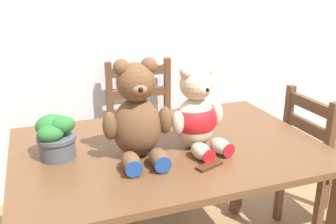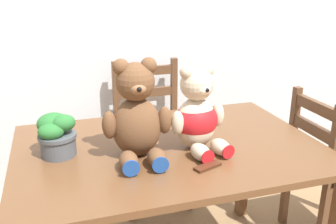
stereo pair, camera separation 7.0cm
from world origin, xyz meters
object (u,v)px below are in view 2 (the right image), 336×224
object	(u,v)px
teddy_bear_left	(137,116)
potted_plant	(56,134)
wooden_chair_behind	(151,135)
wooden_chair_side	(328,167)
teddy_bear_right	(197,116)
chocolate_bar	(208,166)

from	to	relation	value
teddy_bear_left	potted_plant	xyz separation A→B (m)	(-0.33, 0.11, -0.08)
wooden_chair_behind	potted_plant	world-z (taller)	wooden_chair_behind
wooden_chair_side	potted_plant	world-z (taller)	potted_plant
wooden_chair_side	potted_plant	distance (m)	1.52
wooden_chair_side	teddy_bear_right	xyz separation A→B (m)	(-0.88, -0.13, 0.45)
wooden_chair_side	teddy_bear_right	world-z (taller)	teddy_bear_right
wooden_chair_side	chocolate_bar	xyz separation A→B (m)	(-0.90, -0.33, 0.31)
teddy_bear_left	chocolate_bar	bearing A→B (deg)	144.67
teddy_bear_left	potted_plant	world-z (taller)	teddy_bear_left
chocolate_bar	teddy_bear_right	bearing A→B (deg)	81.92
teddy_bear_left	potted_plant	bearing A→B (deg)	-16.40
teddy_bear_right	chocolate_bar	bearing A→B (deg)	70.53
wooden_chair_side	potted_plant	bearing A→B (deg)	-88.99
wooden_chair_side	teddy_bear_left	distance (m)	1.25
teddy_bear_right	chocolate_bar	distance (m)	0.25
wooden_chair_behind	teddy_bear_right	size ratio (longest dim) A/B	2.56
potted_plant	chocolate_bar	size ratio (longest dim) A/B	1.52
teddy_bear_left	potted_plant	distance (m)	0.35
wooden_chair_side	teddy_bear_right	distance (m)	1.00
potted_plant	chocolate_bar	distance (m)	0.65
teddy_bear_left	teddy_bear_right	bearing A→B (deg)	-175.85
wooden_chair_side	teddy_bear_left	size ratio (longest dim) A/B	2.15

